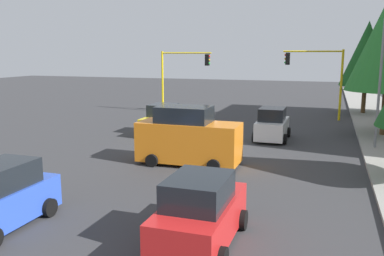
{
  "coord_description": "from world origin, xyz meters",
  "views": [
    {
      "loc": [
        19.93,
        6.7,
        5.23
      ],
      "look_at": [
        -0.9,
        -0.31,
        1.2
      ],
      "focal_mm": 38.39,
      "sensor_mm": 36.0,
      "label": 1
    }
  ],
  "objects_px": {
    "traffic_signal_far_left": "(317,70)",
    "street_lamp_curbside": "(382,70)",
    "tree_roadside_far": "(367,54)",
    "delivery_van_orange": "(188,138)",
    "traffic_signal_far_right": "(182,69)",
    "car_white": "(272,125)",
    "car_red": "(200,213)",
    "car_yellow": "(162,121)"
  },
  "relations": [
    {
      "from": "car_yellow",
      "to": "car_red",
      "type": "bearing_deg",
      "value": 26.5
    },
    {
      "from": "traffic_signal_far_right",
      "to": "delivery_van_orange",
      "type": "relative_size",
      "value": 1.12
    },
    {
      "from": "street_lamp_curbside",
      "to": "tree_roadside_far",
      "type": "relative_size",
      "value": 0.89
    },
    {
      "from": "traffic_signal_far_left",
      "to": "car_white",
      "type": "distance_m",
      "value": 9.78
    },
    {
      "from": "car_white",
      "to": "car_yellow",
      "type": "height_order",
      "value": "same"
    },
    {
      "from": "car_red",
      "to": "car_white",
      "type": "height_order",
      "value": "same"
    },
    {
      "from": "car_white",
      "to": "car_red",
      "type": "bearing_deg",
      "value": 0.11
    },
    {
      "from": "tree_roadside_far",
      "to": "delivery_van_orange",
      "type": "bearing_deg",
      "value": -24.29
    },
    {
      "from": "traffic_signal_far_left",
      "to": "car_red",
      "type": "bearing_deg",
      "value": -5.19
    },
    {
      "from": "car_white",
      "to": "car_yellow",
      "type": "bearing_deg",
      "value": -84.67
    },
    {
      "from": "traffic_signal_far_left",
      "to": "delivery_van_orange",
      "type": "relative_size",
      "value": 1.15
    },
    {
      "from": "traffic_signal_far_left",
      "to": "traffic_signal_far_right",
      "type": "bearing_deg",
      "value": -90.0
    },
    {
      "from": "tree_roadside_far",
      "to": "delivery_van_orange",
      "type": "distance_m",
      "value": 22.28
    },
    {
      "from": "traffic_signal_far_right",
      "to": "car_red",
      "type": "distance_m",
      "value": 25.62
    },
    {
      "from": "car_yellow",
      "to": "delivery_van_orange",
      "type": "bearing_deg",
      "value": 32.21
    },
    {
      "from": "traffic_signal_far_left",
      "to": "delivery_van_orange",
      "type": "height_order",
      "value": "traffic_signal_far_left"
    },
    {
      "from": "car_red",
      "to": "car_yellow",
      "type": "relative_size",
      "value": 1.1
    },
    {
      "from": "car_red",
      "to": "car_white",
      "type": "bearing_deg",
      "value": -179.89
    },
    {
      "from": "traffic_signal_far_right",
      "to": "street_lamp_curbside",
      "type": "bearing_deg",
      "value": 55.02
    },
    {
      "from": "traffic_signal_far_left",
      "to": "delivery_van_orange",
      "type": "distance_m",
      "value": 17.03
    },
    {
      "from": "street_lamp_curbside",
      "to": "delivery_van_orange",
      "type": "relative_size",
      "value": 1.46
    },
    {
      "from": "traffic_signal_far_right",
      "to": "street_lamp_curbside",
      "type": "xyz_separation_m",
      "value": [
        10.39,
        14.85,
        0.53
      ]
    },
    {
      "from": "street_lamp_curbside",
      "to": "car_white",
      "type": "bearing_deg",
      "value": -103.23
    },
    {
      "from": "tree_roadside_far",
      "to": "car_red",
      "type": "relative_size",
      "value": 1.96
    },
    {
      "from": "traffic_signal_far_left",
      "to": "street_lamp_curbside",
      "type": "distance_m",
      "value": 10.98
    },
    {
      "from": "traffic_signal_far_right",
      "to": "car_yellow",
      "type": "height_order",
      "value": "traffic_signal_far_right"
    },
    {
      "from": "street_lamp_curbside",
      "to": "tree_roadside_far",
      "type": "xyz_separation_m",
      "value": [
        -14.39,
        0.3,
        0.82
      ]
    },
    {
      "from": "traffic_signal_far_left",
      "to": "street_lamp_curbside",
      "type": "relative_size",
      "value": 0.79
    },
    {
      "from": "traffic_signal_far_right",
      "to": "tree_roadside_far",
      "type": "bearing_deg",
      "value": 104.79
    },
    {
      "from": "traffic_signal_far_right",
      "to": "street_lamp_curbside",
      "type": "distance_m",
      "value": 18.13
    },
    {
      "from": "traffic_signal_far_left",
      "to": "car_white",
      "type": "bearing_deg",
      "value": -13.59
    },
    {
      "from": "traffic_signal_far_left",
      "to": "car_red",
      "type": "distance_m",
      "value": 24.04
    },
    {
      "from": "street_lamp_curbside",
      "to": "car_yellow",
      "type": "distance_m",
      "value": 13.17
    },
    {
      "from": "traffic_signal_far_right",
      "to": "delivery_van_orange",
      "type": "xyz_separation_m",
      "value": [
        16.0,
        6.13,
        -2.54
      ]
    },
    {
      "from": "traffic_signal_far_left",
      "to": "car_yellow",
      "type": "height_order",
      "value": "traffic_signal_far_left"
    },
    {
      "from": "tree_roadside_far",
      "to": "delivery_van_orange",
      "type": "relative_size",
      "value": 1.64
    },
    {
      "from": "traffic_signal_far_right",
      "to": "car_red",
      "type": "bearing_deg",
      "value": 21.1
    },
    {
      "from": "delivery_van_orange",
      "to": "car_yellow",
      "type": "bearing_deg",
      "value": -147.79
    },
    {
      "from": "traffic_signal_far_right",
      "to": "delivery_van_orange",
      "type": "bearing_deg",
      "value": 20.95
    },
    {
      "from": "delivery_van_orange",
      "to": "street_lamp_curbside",
      "type": "bearing_deg",
      "value": 122.75
    },
    {
      "from": "car_white",
      "to": "car_yellow",
      "type": "relative_size",
      "value": 1.0
    },
    {
      "from": "street_lamp_curbside",
      "to": "car_white",
      "type": "relative_size",
      "value": 1.92
    }
  ]
}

